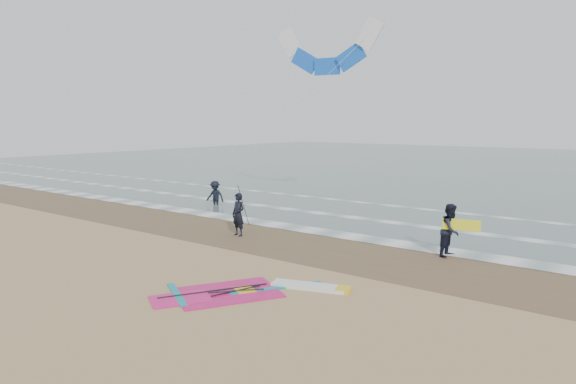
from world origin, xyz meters
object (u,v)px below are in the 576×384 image
Objects in this scene: person_walking at (451,230)px; person_wading at (215,190)px; windsurf_rig at (250,291)px; surf_kite at (327,53)px; person_standing at (238,215)px.

person_wading is at bearing 85.24° from person_walking.
windsurf_rig is at bearing 163.07° from person_walking.
person_walking is 14.51m from surf_kite.
surf_kite is at bearing 60.80° from person_walking.
windsurf_rig is 18.21m from surf_kite.
person_walking is (3.17, 7.35, 0.93)m from windsurf_rig.
windsurf_rig is 2.70× the size of person_wading.
surf_kite reaches higher than person_standing.
windsurf_rig is 8.06m from person_walking.
person_wading is (-11.68, 10.28, 0.86)m from windsurf_rig.
person_wading is at bearing 148.45° from person_standing.
person_wading is at bearing -139.11° from surf_kite.
person_standing is at bearing 135.03° from windsurf_rig.
surf_kite is (-6.81, 14.50, 8.66)m from windsurf_rig.
windsurf_rig is 15.59m from person_wading.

